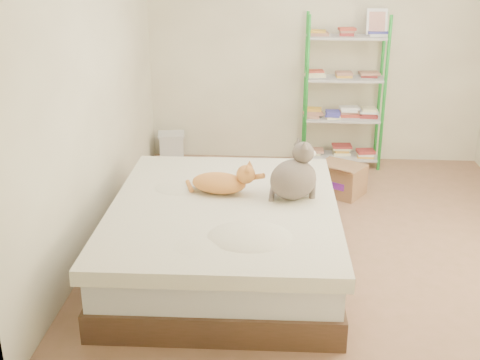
# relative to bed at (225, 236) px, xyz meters

# --- Properties ---
(room) EXTENTS (3.81, 4.21, 2.61)m
(room) POSITION_rel_bed_xyz_m (0.81, 0.59, 1.03)
(room) COLOR #9B6E56
(room) RESTS_ON ground
(bed) EXTENTS (1.73, 2.15, 0.54)m
(bed) POSITION_rel_bed_xyz_m (0.00, 0.00, 0.00)
(bed) COLOR brown
(bed) RESTS_ON ground
(orange_cat) EXTENTS (0.55, 0.35, 0.21)m
(orange_cat) POSITION_rel_bed_xyz_m (-0.06, 0.21, 0.37)
(orange_cat) COLOR orange
(orange_cat) RESTS_ON bed
(grey_cat) EXTENTS (0.50, 0.48, 0.45)m
(grey_cat) POSITION_rel_bed_xyz_m (0.52, 0.13, 0.50)
(grey_cat) COLOR gray
(grey_cat) RESTS_ON bed
(shelf_unit) EXTENTS (0.88, 0.36, 1.74)m
(shelf_unit) POSITION_rel_bed_xyz_m (1.12, 2.47, 0.55)
(shelf_unit) COLOR green
(shelf_unit) RESTS_ON ground
(cardboard_box) EXTENTS (0.56, 0.59, 0.36)m
(cardboard_box) POSITION_rel_bed_xyz_m (1.03, 1.58, -0.11)
(cardboard_box) COLOR olive
(cardboard_box) RESTS_ON ground
(white_bin) EXTENTS (0.34, 0.31, 0.34)m
(white_bin) POSITION_rel_bed_xyz_m (-0.84, 2.44, -0.10)
(white_bin) COLOR silver
(white_bin) RESTS_ON ground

